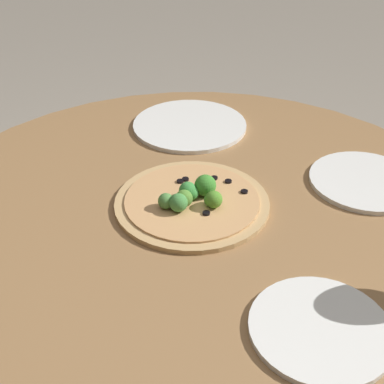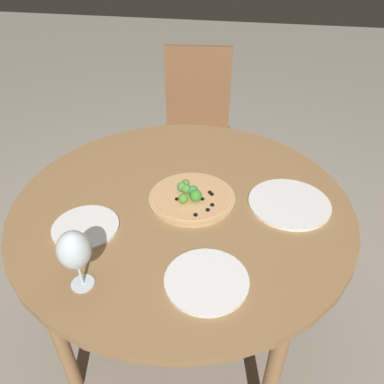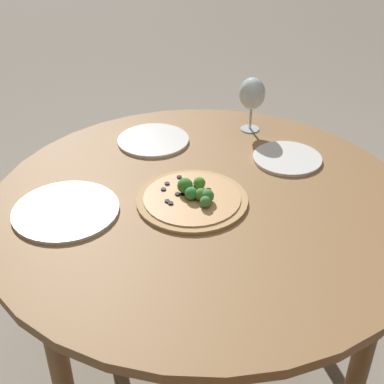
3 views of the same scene
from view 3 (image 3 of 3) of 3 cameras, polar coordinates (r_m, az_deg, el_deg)
name	(u,v)px [view 3 (image 3 of 3)]	position (r m, az deg, el deg)	size (l,w,h in m)	color
ground_plane	(201,369)	(1.92, 0.98, -18.40)	(12.00, 12.00, 0.00)	gray
dining_table	(203,219)	(1.48, 1.21, -2.91)	(1.15, 1.15, 0.70)	olive
pizza	(193,198)	(1.42, 0.07, -0.61)	(0.30, 0.30, 0.06)	tan
wine_glass	(252,94)	(1.75, 6.43, 10.31)	(0.08, 0.08, 0.18)	silver
plate_near	(153,140)	(1.72, -4.15, 5.53)	(0.23, 0.23, 0.01)	white
plate_far	(287,158)	(1.64, 10.12, 3.56)	(0.21, 0.21, 0.01)	white
plate_side	(66,211)	(1.42, -13.31, -1.94)	(0.28, 0.28, 0.01)	white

